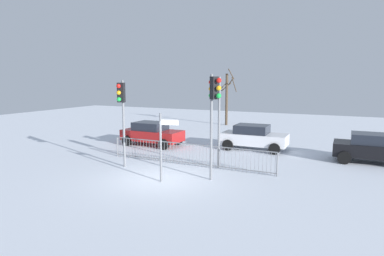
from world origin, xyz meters
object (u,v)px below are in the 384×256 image
(traffic_light_rear_left, at_px, (214,103))
(direction_sign_post, at_px, (162,144))
(car_red_near, at_px, (152,133))
(traffic_light_mid_right, at_px, (122,104))
(traffic_light_rear_right, at_px, (216,102))
(bare_tree_left, at_px, (227,97))
(car_white_trailing, at_px, (254,137))
(car_black_mid, at_px, (374,148))

(traffic_light_rear_left, distance_m, direction_sign_post, 2.63)
(car_red_near, bearing_deg, traffic_light_mid_right, -71.18)
(traffic_light_rear_right, relative_size, bare_tree_left, 0.84)
(traffic_light_rear_left, height_order, direction_sign_post, traffic_light_rear_left)
(traffic_light_rear_right, bearing_deg, traffic_light_mid_right, 73.51)
(traffic_light_mid_right, xyz_separation_m, bare_tree_left, (-0.72, 16.26, -0.46))
(traffic_light_mid_right, distance_m, traffic_light_rear_left, 4.64)
(bare_tree_left, bearing_deg, car_white_trailing, -61.72)
(car_black_mid, height_order, bare_tree_left, bare_tree_left)
(traffic_light_rear_left, distance_m, bare_tree_left, 17.24)
(traffic_light_rear_left, relative_size, car_red_near, 1.14)
(traffic_light_rear_left, bearing_deg, traffic_light_rear_right, -135.99)
(direction_sign_post, bearing_deg, bare_tree_left, 87.84)
(traffic_light_mid_right, distance_m, car_white_trailing, 8.33)
(traffic_light_rear_right, xyz_separation_m, direction_sign_post, (-1.14, -2.95, -1.54))
(traffic_light_mid_right, height_order, bare_tree_left, bare_tree_left)
(traffic_light_mid_right, relative_size, car_black_mid, 1.07)
(direction_sign_post, bearing_deg, traffic_light_mid_right, 144.04)
(traffic_light_rear_right, bearing_deg, bare_tree_left, -22.71)
(direction_sign_post, bearing_deg, car_red_near, 111.83)
(direction_sign_post, bearing_deg, traffic_light_rear_right, 55.19)
(traffic_light_mid_right, height_order, traffic_light_rear_left, traffic_light_rear_left)
(traffic_light_rear_right, distance_m, car_white_trailing, 5.45)
(car_red_near, xyz_separation_m, car_white_trailing, (6.14, 1.49, 0.00))
(car_black_mid, xyz_separation_m, bare_tree_left, (-11.42, 10.17, 1.77))
(traffic_light_rear_left, relative_size, bare_tree_left, 0.86)
(car_black_mid, height_order, car_white_trailing, same)
(traffic_light_rear_right, distance_m, car_black_mid, 8.32)
(traffic_light_mid_right, bearing_deg, car_red_near, -83.20)
(traffic_light_rear_right, height_order, bare_tree_left, bare_tree_left)
(traffic_light_mid_right, height_order, car_white_trailing, traffic_light_mid_right)
(car_red_near, bearing_deg, car_white_trailing, 14.30)
(traffic_light_mid_right, xyz_separation_m, direction_sign_post, (2.84, -1.16, -1.42))
(traffic_light_rear_right, height_order, car_black_mid, traffic_light_rear_right)
(traffic_light_rear_right, relative_size, traffic_light_rear_left, 0.98)
(direction_sign_post, distance_m, car_black_mid, 10.73)
(traffic_light_rear_left, distance_m, car_red_near, 8.62)
(direction_sign_post, bearing_deg, car_white_trailing, 64.80)
(car_white_trailing, bearing_deg, bare_tree_left, 116.82)
(traffic_light_rear_right, bearing_deg, direction_sign_post, 118.20)
(traffic_light_mid_right, distance_m, direction_sign_post, 3.38)
(car_white_trailing, xyz_separation_m, bare_tree_left, (-5.15, 9.58, 1.77))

